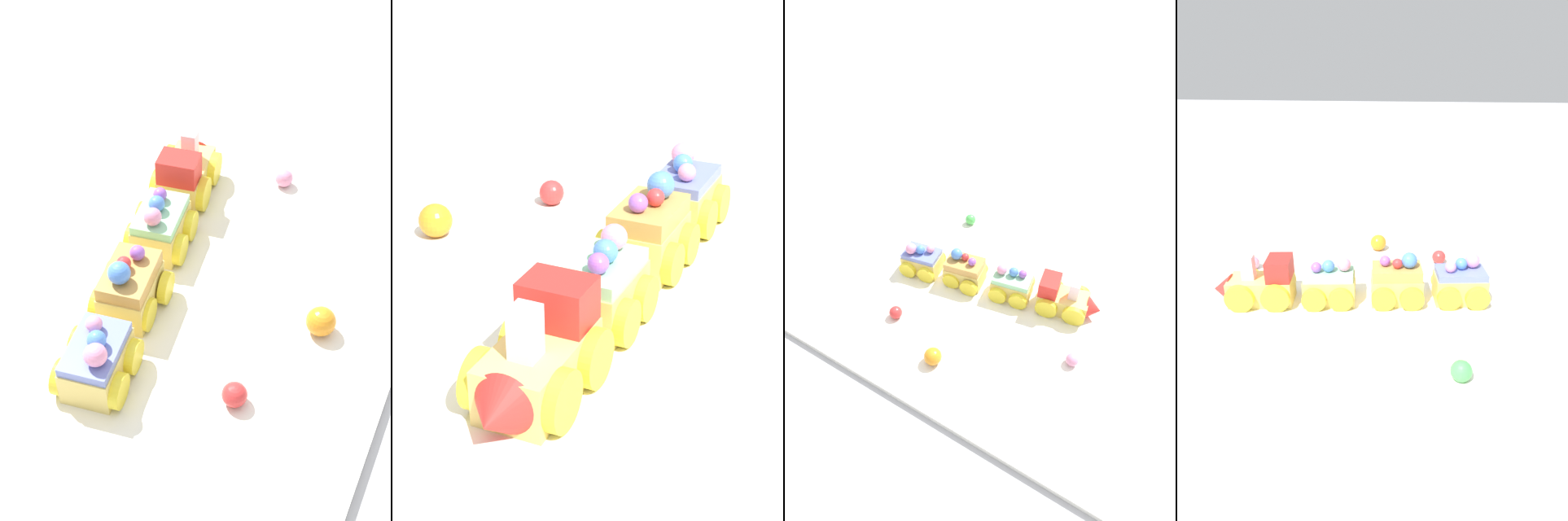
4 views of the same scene
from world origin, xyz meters
TOP-DOWN VIEW (x-y plane):
  - ground_plane at (0.00, 0.00)m, footprint 10.00×10.00m
  - display_board at (0.00, 0.00)m, footprint 0.70×0.46m
  - cake_train_locomotive at (0.12, 0.06)m, footprint 0.12×0.08m
  - cake_car_mint at (0.02, 0.04)m, footprint 0.08×0.07m
  - cake_car_caramel at (-0.07, 0.03)m, footprint 0.08×0.07m
  - cake_car_blueberry at (-0.16, 0.01)m, footprint 0.08×0.07m
  - gumball_orange at (-0.02, -0.15)m, footprint 0.03×0.03m
  - gumball_red at (-0.13, -0.11)m, footprint 0.02×0.02m

SIDE VIEW (x-z plane):
  - ground_plane at x=0.00m, z-range 0.00..0.00m
  - display_board at x=0.00m, z-range 0.00..0.01m
  - gumball_red at x=-0.13m, z-range 0.01..0.04m
  - gumball_orange at x=-0.02m, z-range 0.01..0.04m
  - cake_car_mint at x=0.02m, z-range 0.00..0.07m
  - cake_car_blueberry at x=-0.16m, z-range 0.00..0.07m
  - cake_train_locomotive at x=0.12m, z-range 0.00..0.07m
  - cake_car_caramel at x=-0.07m, z-range 0.00..0.08m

